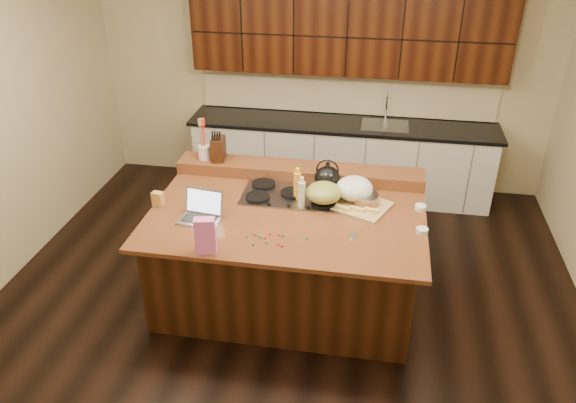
# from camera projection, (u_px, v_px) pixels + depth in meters

# --- Properties ---
(room) EXTENTS (5.52, 5.02, 2.72)m
(room) POSITION_uv_depth(u_px,v_px,m) (287.00, 168.00, 4.69)
(room) COLOR black
(room) RESTS_ON ground
(island) EXTENTS (2.40, 1.60, 0.92)m
(island) POSITION_uv_depth(u_px,v_px,m) (287.00, 255.00, 5.13)
(island) COLOR black
(island) RESTS_ON ground
(back_ledge) EXTENTS (2.40, 0.30, 0.12)m
(back_ledge) POSITION_uv_depth(u_px,v_px,m) (299.00, 171.00, 5.48)
(back_ledge) COLOR black
(back_ledge) RESTS_ON island
(cooktop) EXTENTS (0.92, 0.52, 0.05)m
(cooktop) POSITION_uv_depth(u_px,v_px,m) (293.00, 195.00, 5.15)
(cooktop) COLOR gray
(cooktop) RESTS_ON island
(back_counter) EXTENTS (3.70, 0.66, 2.40)m
(back_counter) POSITION_uv_depth(u_px,v_px,m) (343.00, 118.00, 6.74)
(back_counter) COLOR silver
(back_counter) RESTS_ON ground
(kettle) EXTENTS (0.26, 0.26, 0.21)m
(kettle) POSITION_uv_depth(u_px,v_px,m) (327.00, 177.00, 5.15)
(kettle) COLOR black
(kettle) RESTS_ON cooktop
(green_bowl) EXTENTS (0.36, 0.36, 0.17)m
(green_bowl) POSITION_uv_depth(u_px,v_px,m) (324.00, 193.00, 4.94)
(green_bowl) COLOR olive
(green_bowl) RESTS_ON cooktop
(laptop) EXTENTS (0.37, 0.31, 0.24)m
(laptop) POSITION_uv_depth(u_px,v_px,m) (202.00, 211.00, 4.79)
(laptop) COLOR #B7B7BC
(laptop) RESTS_ON island
(oil_bottle) EXTENTS (0.09, 0.09, 0.27)m
(oil_bottle) POSITION_uv_depth(u_px,v_px,m) (297.00, 187.00, 5.03)
(oil_bottle) COLOR orange
(oil_bottle) RESTS_ON island
(vinegar_bottle) EXTENTS (0.08, 0.08, 0.25)m
(vinegar_bottle) POSITION_uv_depth(u_px,v_px,m) (302.00, 195.00, 4.92)
(vinegar_bottle) COLOR silver
(vinegar_bottle) RESTS_ON island
(wooden_tray) EXTENTS (0.69, 0.61, 0.23)m
(wooden_tray) POSITION_uv_depth(u_px,v_px,m) (355.00, 192.00, 5.01)
(wooden_tray) COLOR tan
(wooden_tray) RESTS_ON island
(ramekin_a) EXTENTS (0.13, 0.13, 0.04)m
(ramekin_a) POSITION_uv_depth(u_px,v_px,m) (422.00, 231.00, 4.60)
(ramekin_a) COLOR white
(ramekin_a) RESTS_ON island
(ramekin_b) EXTENTS (0.11, 0.11, 0.04)m
(ramekin_b) POSITION_uv_depth(u_px,v_px,m) (420.00, 208.00, 4.93)
(ramekin_b) COLOR white
(ramekin_b) RESTS_ON island
(ramekin_c) EXTENTS (0.11, 0.11, 0.04)m
(ramekin_c) POSITION_uv_depth(u_px,v_px,m) (357.00, 192.00, 5.18)
(ramekin_c) COLOR white
(ramekin_c) RESTS_ON island
(strainer_bowl) EXTENTS (0.30, 0.30, 0.09)m
(strainer_bowl) POSITION_uv_depth(u_px,v_px,m) (366.00, 201.00, 4.99)
(strainer_bowl) COLOR #996B3F
(strainer_bowl) RESTS_ON island
(kitchen_timer) EXTENTS (0.10, 0.10, 0.07)m
(kitchen_timer) POSITION_uv_depth(u_px,v_px,m) (353.00, 233.00, 4.54)
(kitchen_timer) COLOR silver
(kitchen_timer) RESTS_ON island
(pink_bag) EXTENTS (0.18, 0.12, 0.30)m
(pink_bag) POSITION_uv_depth(u_px,v_px,m) (205.00, 236.00, 4.30)
(pink_bag) COLOR #F774CE
(pink_bag) RESTS_ON island
(candy_plate) EXTENTS (0.21, 0.21, 0.01)m
(candy_plate) POSITION_uv_depth(u_px,v_px,m) (207.00, 225.00, 4.71)
(candy_plate) COLOR white
(candy_plate) RESTS_ON island
(package_box) EXTENTS (0.11, 0.08, 0.13)m
(package_box) POSITION_uv_depth(u_px,v_px,m) (158.00, 199.00, 4.97)
(package_box) COLOR #D4974B
(package_box) RESTS_ON island
(utensil_crock) EXTENTS (0.14, 0.14, 0.14)m
(utensil_crock) POSITION_uv_depth(u_px,v_px,m) (204.00, 152.00, 5.55)
(utensil_crock) COLOR white
(utensil_crock) RESTS_ON back_ledge
(knife_block) EXTENTS (0.13, 0.20, 0.23)m
(knife_block) POSITION_uv_depth(u_px,v_px,m) (218.00, 149.00, 5.51)
(knife_block) COLOR black
(knife_block) RESTS_ON back_ledge
(gumdrop_0) EXTENTS (0.02, 0.02, 0.02)m
(gumdrop_0) POSITION_uv_depth(u_px,v_px,m) (282.00, 246.00, 4.43)
(gumdrop_0) COLOR red
(gumdrop_0) RESTS_ON island
(gumdrop_1) EXTENTS (0.02, 0.02, 0.02)m
(gumdrop_1) POSITION_uv_depth(u_px,v_px,m) (261.00, 237.00, 4.53)
(gumdrop_1) COLOR #198C26
(gumdrop_1) RESTS_ON island
(gumdrop_2) EXTENTS (0.02, 0.02, 0.02)m
(gumdrop_2) POSITION_uv_depth(u_px,v_px,m) (266.00, 242.00, 4.48)
(gumdrop_2) COLOR red
(gumdrop_2) RESTS_ON island
(gumdrop_3) EXTENTS (0.02, 0.02, 0.02)m
(gumdrop_3) POSITION_uv_depth(u_px,v_px,m) (253.00, 244.00, 4.45)
(gumdrop_3) COLOR #198C26
(gumdrop_3) RESTS_ON island
(gumdrop_4) EXTENTS (0.02, 0.02, 0.02)m
(gumdrop_4) POSITION_uv_depth(u_px,v_px,m) (270.00, 234.00, 4.58)
(gumdrop_4) COLOR red
(gumdrop_4) RESTS_ON island
(gumdrop_5) EXTENTS (0.02, 0.02, 0.02)m
(gumdrop_5) POSITION_uv_depth(u_px,v_px,m) (259.00, 236.00, 4.55)
(gumdrop_5) COLOR #198C26
(gumdrop_5) RESTS_ON island
(gumdrop_6) EXTENTS (0.02, 0.02, 0.02)m
(gumdrop_6) POSITION_uv_depth(u_px,v_px,m) (278.00, 244.00, 4.45)
(gumdrop_6) COLOR red
(gumdrop_6) RESTS_ON island
(gumdrop_7) EXTENTS (0.02, 0.02, 0.02)m
(gumdrop_7) POSITION_uv_depth(u_px,v_px,m) (306.00, 238.00, 4.52)
(gumdrop_7) COLOR #198C26
(gumdrop_7) RESTS_ON island
(gumdrop_8) EXTENTS (0.02, 0.02, 0.02)m
(gumdrop_8) POSITION_uv_depth(u_px,v_px,m) (254.00, 234.00, 4.58)
(gumdrop_8) COLOR red
(gumdrop_8) RESTS_ON island
(gumdrop_9) EXTENTS (0.02, 0.02, 0.02)m
(gumdrop_9) POSITION_uv_depth(u_px,v_px,m) (283.00, 236.00, 4.55)
(gumdrop_9) COLOR #198C26
(gumdrop_9) RESTS_ON island
(gumdrop_10) EXTENTS (0.02, 0.02, 0.02)m
(gumdrop_10) POSITION_uv_depth(u_px,v_px,m) (265.00, 238.00, 4.53)
(gumdrop_10) COLOR red
(gumdrop_10) RESTS_ON island
(gumdrop_11) EXTENTS (0.02, 0.02, 0.02)m
(gumdrop_11) POSITION_uv_depth(u_px,v_px,m) (267.00, 243.00, 4.47)
(gumdrop_11) COLOR #198C26
(gumdrop_11) RESTS_ON island
(gumdrop_12) EXTENTS (0.02, 0.02, 0.02)m
(gumdrop_12) POSITION_uv_depth(u_px,v_px,m) (279.00, 235.00, 4.57)
(gumdrop_12) COLOR red
(gumdrop_12) RESTS_ON island
(gumdrop_13) EXTENTS (0.02, 0.02, 0.02)m
(gumdrop_13) POSITION_uv_depth(u_px,v_px,m) (246.00, 236.00, 4.55)
(gumdrop_13) COLOR #198C26
(gumdrop_13) RESTS_ON island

